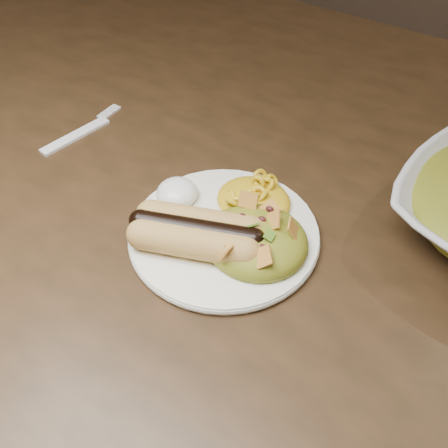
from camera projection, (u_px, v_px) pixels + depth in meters
The scene contains 8 objects.
floor at pixel (210, 403), 1.21m from camera, with size 4.00×4.00×0.00m, color #3A280D.
table at pixel (202, 196), 0.74m from camera, with size 1.60×0.90×0.75m.
plate at pixel (224, 234), 0.55m from camera, with size 0.20×0.20×0.01m, color white.
hotdog at pixel (197, 232), 0.53m from camera, with size 0.12×0.10×0.03m.
mac_and_cheese at pixel (254, 193), 0.57m from camera, with size 0.08×0.08×0.03m, color yellow.
sour_cream at pixel (177, 189), 0.57m from camera, with size 0.05×0.05×0.03m, color white.
taco_salad at pixel (257, 233), 0.52m from camera, with size 0.11×0.10×0.05m.
fork at pixel (75, 136), 0.68m from camera, with size 0.02×0.16×0.00m, color white.
Camera 1 is at (0.32, -0.44, 1.16)m, focal length 42.00 mm.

